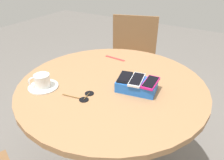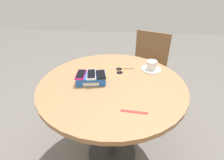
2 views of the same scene
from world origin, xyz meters
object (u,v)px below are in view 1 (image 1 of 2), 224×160
Objects in this scene: phone_black at (125,77)px; coffee_cup at (42,80)px; phone_white at (137,80)px; saucer at (43,87)px; phone_box at (137,85)px; chair_near_window at (132,62)px; phone_magenta at (151,82)px; round_table at (112,101)px; sunglasses at (85,96)px; lanyard_strap at (115,58)px.

coffee_cup is (0.37, 0.22, -0.02)m from phone_black.
phone_white is 0.49m from saucer.
chair_near_window is (0.44, -0.86, -0.32)m from phone_box.
phone_magenta is 0.14m from phone_black.
phone_magenta is 1.04× the size of phone_black.
round_table is 7.20× the size of sunglasses.
sunglasses is (0.19, 0.19, -0.03)m from phone_box.
phone_white reaches higher than sunglasses.
phone_magenta is at bearing -172.12° from phone_black.
saucer is at bearing 90.39° from chair_near_window.
phone_magenta is 0.46m from lanyard_strap.
round_table is 0.93m from chair_near_window.
phone_magenta is 1.05m from chair_near_window.
phone_box is 1.02m from chair_near_window.
lanyard_strap is at bearing -77.23° from sunglasses.
phone_box is 1.44× the size of lanyard_strap.
sunglasses is (0.26, 0.20, -0.06)m from phone_magenta.
lanyard_strap is at bearing -104.66° from saucer.
phone_black is (0.06, 0.01, -0.00)m from phone_white.
round_table is 6.54× the size of saucer.
round_table is at bearing 2.50° from phone_box.
chair_near_window is at bearing -62.83° from phone_box.
phone_black is 0.43m from coffee_cup.
sunglasses is at bearing 44.72° from phone_box.
phone_black is at bearing 113.35° from chair_near_window.
phone_white is 1.15× the size of phone_black.
phone_magenta is 0.91× the size of lanyard_strap.
phone_white is 1.02m from chair_near_window.
phone_black is (0.07, 0.01, 0.03)m from phone_box.
chair_near_window is (0.30, -0.86, -0.17)m from round_table.
phone_box is 0.49m from saucer.
coffee_cup is at bearing 75.23° from lanyard_strap.
phone_box is at bearing -151.93° from coffee_cup.
coffee_cup is 0.64× the size of lanyard_strap.
saucer is 0.25m from sunglasses.
lanyard_strap is (-0.14, -0.52, -0.00)m from saucer.
phone_black is at bearing 8.57° from phone_white.
phone_white is (-0.14, -0.01, 0.18)m from round_table.
phone_box is 1.58× the size of phone_magenta.
sunglasses reaches higher than round_table.
phone_magenta reaches higher than lanyard_strap.
phone_magenta is 0.88× the size of saucer.
chair_near_window is (0.01, -1.09, -0.30)m from saucer.
phone_magenta is at bearing -142.59° from sunglasses.
coffee_cup reaches higher than lanyard_strap.
phone_white is 0.42m from lanyard_strap.
coffee_cup is at bearing 28.07° from phone_box.
phone_magenta is 0.97× the size of sunglasses.
chair_near_window reaches higher than round_table.
phone_white is at bearing -151.82° from saucer.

